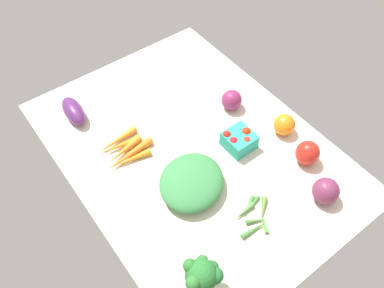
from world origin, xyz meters
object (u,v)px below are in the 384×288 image
at_px(carrot_bunch, 124,150).
at_px(heirloom_tomato_orange, 284,125).
at_px(berry_basket, 239,140).
at_px(okra_pile, 254,215).
at_px(red_onion_center, 232,100).
at_px(leafy_greens_clump, 192,182).
at_px(red_onion_near_basket, 326,191).
at_px(eggplant, 73,111).
at_px(broccoli_head, 202,275).
at_px(bell_pepper_red, 308,153).

xyz_separation_m(carrot_bunch, heirloom_tomato_orange, (-0.24, -0.47, 0.02)).
relative_size(berry_basket, okra_pile, 0.64).
distance_m(carrot_bunch, red_onion_center, 0.41).
height_order(berry_basket, heirloom_tomato_orange, heirloom_tomato_orange).
xyz_separation_m(leafy_greens_clump, carrot_bunch, (0.24, 0.09, -0.02)).
bearing_deg(okra_pile, red_onion_near_basket, -110.76).
relative_size(carrot_bunch, red_onion_center, 2.54).
distance_m(eggplant, broccoli_head, 0.72).
bearing_deg(heirloom_tomato_orange, bell_pepper_red, 167.32).
height_order(carrot_bunch, red_onion_near_basket, red_onion_near_basket).
xyz_separation_m(carrot_bunch, eggplant, (0.23, 0.06, 0.02)).
bearing_deg(broccoli_head, heirloom_tomato_orange, -65.38).
bearing_deg(red_onion_near_basket, red_onion_center, -2.81).
bearing_deg(red_onion_near_basket, carrot_bunch, 37.43).
relative_size(berry_basket, broccoli_head, 0.72).
bearing_deg(red_onion_near_basket, broccoli_head, 88.80).
height_order(berry_basket, eggplant, berry_basket).
distance_m(bell_pepper_red, red_onion_center, 0.32).
distance_m(berry_basket, okra_pile, 0.26).
xyz_separation_m(berry_basket, eggplant, (0.43, 0.37, 0.00)).
height_order(red_onion_near_basket, red_onion_center, red_onion_near_basket).
relative_size(carrot_bunch, red_onion_near_basket, 2.31).
bearing_deg(red_onion_center, berry_basket, 147.56).
bearing_deg(okra_pile, broccoli_head, 105.61).
relative_size(bell_pepper_red, broccoli_head, 0.66).
bearing_deg(eggplant, okra_pile, -157.10).
height_order(red_onion_near_basket, heirloom_tomato_orange, red_onion_near_basket).
bearing_deg(berry_basket, leafy_greens_clump, 99.55).
xyz_separation_m(carrot_bunch, okra_pile, (-0.42, -0.18, -0.01)).
bearing_deg(heirloom_tomato_orange, eggplant, 47.69).
distance_m(leafy_greens_clump, carrot_bunch, 0.25).
height_order(eggplant, red_onion_center, red_onion_center).
bearing_deg(leafy_greens_clump, carrot_bunch, 21.24).
relative_size(berry_basket, bell_pepper_red, 1.10).
bearing_deg(bell_pepper_red, eggplant, 39.30).
xyz_separation_m(berry_basket, broccoli_head, (-0.29, 0.38, 0.05)).
relative_size(leafy_greens_clump, red_onion_near_basket, 2.68).
relative_size(heirloom_tomato_orange, bell_pepper_red, 0.87).
relative_size(carrot_bunch, bell_pepper_red, 2.21).
xyz_separation_m(okra_pile, red_onion_center, (0.37, -0.23, 0.03)).
height_order(bell_pepper_red, okra_pile, bell_pepper_red).
bearing_deg(carrot_bunch, leafy_greens_clump, -158.76).
distance_m(heirloom_tomato_orange, bell_pepper_red, 0.13).
bearing_deg(broccoli_head, red_onion_center, -47.13).
xyz_separation_m(heirloom_tomato_orange, red_onion_center, (0.19, 0.07, -0.00)).
distance_m(carrot_bunch, heirloom_tomato_orange, 0.53).
relative_size(carrot_bunch, broccoli_head, 1.45).
xyz_separation_m(red_onion_near_basket, red_onion_center, (0.44, -0.02, -0.00)).
bearing_deg(berry_basket, broccoli_head, 127.56).
bearing_deg(red_onion_center, broccoli_head, 132.87).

